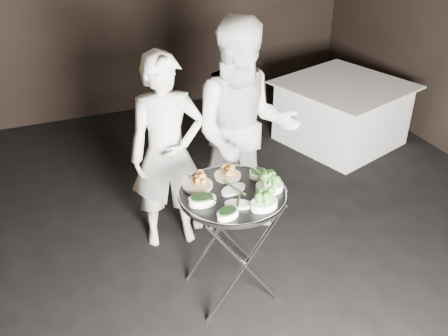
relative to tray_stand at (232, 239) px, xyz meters
name	(u,v)px	position (x,y,z in m)	size (l,w,h in m)	color
floor	(230,293)	(-0.02, -0.01, -0.49)	(6.00, 7.00, 0.05)	black
tray_stand	(232,239)	(0.00, 0.00, 0.00)	(0.57, 0.48, 0.83)	silver
serving_tray	(233,194)	(0.00, 0.00, 0.37)	(0.72, 0.72, 0.04)	black
potato_plate_a	(197,182)	(-0.19, 0.16, 0.41)	(0.21, 0.21, 0.07)	beige
potato_plate_b	(228,173)	(0.05, 0.20, 0.41)	(0.18, 0.18, 0.07)	beige
greens_bowl	(258,173)	(0.24, 0.12, 0.41)	(0.12, 0.12, 0.07)	white
asparagus_plate_a	(233,189)	(0.01, 0.02, 0.40)	(0.21, 0.16, 0.04)	white
asparagus_plate_b	(239,203)	(-0.02, -0.15, 0.39)	(0.20, 0.17, 0.04)	white
spinach_bowl_a	(202,199)	(-0.22, -0.04, 0.41)	(0.19, 0.14, 0.07)	white
spinach_bowl_b	(228,213)	(-0.13, -0.23, 0.41)	(0.17, 0.14, 0.06)	white
broccoli_bowl_a	(269,186)	(0.23, -0.06, 0.41)	(0.19, 0.14, 0.08)	white
broccoli_bowl_b	(264,203)	(0.12, -0.22, 0.41)	(0.20, 0.16, 0.08)	white
serving_utensils	(231,181)	(0.02, 0.07, 0.43)	(0.58, 0.42, 0.01)	silver
waiter_left	(167,154)	(-0.22, 0.76, 0.33)	(0.58, 0.38, 1.59)	silver
waiter_right	(244,132)	(0.39, 0.70, 0.43)	(0.87, 0.68, 1.79)	silver
dining_table	(341,113)	(2.05, 1.73, -0.12)	(1.21, 1.21, 0.69)	white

